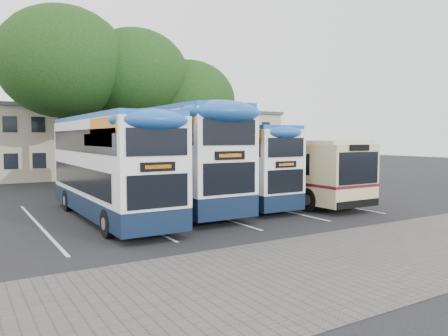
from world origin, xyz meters
TOP-DOWN VIEW (x-y plane):
  - ground at (0.00, 0.00)m, footprint 120.00×120.00m
  - paving_strip at (-2.00, -5.00)m, footprint 40.00×6.00m
  - bay_lines at (-3.75, 5.00)m, footprint 14.12×11.00m
  - depot_building at (0.00, 26.99)m, footprint 32.40×8.40m
  - lamp_post at (6.00, 19.97)m, footprint 0.25×1.05m
  - tree_left at (-7.08, 17.83)m, footprint 8.87×8.87m
  - tree_mid at (-2.11, 17.49)m, footprint 7.82×7.82m
  - tree_right at (2.23, 17.52)m, footprint 7.42×7.42m
  - bus_dd_left at (-7.89, 4.90)m, footprint 2.56×10.57m
  - bus_dd_mid at (-4.54, 6.40)m, footprint 2.83×11.65m
  - bus_dd_right at (-1.31, 5.98)m, footprint 2.35×9.69m
  - bus_single at (1.94, 5.66)m, footprint 2.86×11.24m

SIDE VIEW (x-z plane):
  - ground at x=0.00m, z-range 0.00..0.00m
  - paving_strip at x=-2.00m, z-range 0.00..0.01m
  - bay_lines at x=-3.75m, z-range 0.00..0.01m
  - bus_single at x=1.94m, z-range 0.22..3.58m
  - bus_dd_right at x=-1.31m, z-range 0.21..4.24m
  - bus_dd_left at x=-7.89m, z-range 0.22..4.63m
  - bus_dd_mid at x=-4.54m, z-range 0.25..5.10m
  - depot_building at x=0.00m, z-range 0.05..6.25m
  - lamp_post at x=6.00m, z-range 0.55..9.61m
  - tree_right at x=2.23m, z-range 1.61..11.17m
  - tree_mid at x=-2.11m, z-range 2.37..13.80m
  - tree_left at x=-7.08m, z-range 2.39..14.76m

